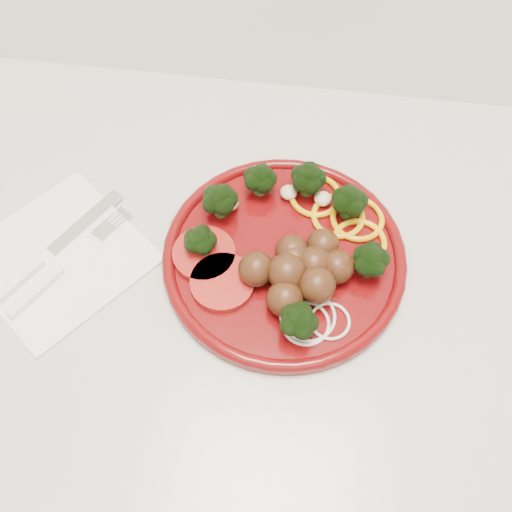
# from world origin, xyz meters

# --- Properties ---
(counter) EXTENTS (2.40, 0.60, 0.90)m
(counter) POSITION_xyz_m (0.00, 1.70, 0.45)
(counter) COLOR beige
(counter) RESTS_ON ground
(plate) EXTENTS (0.27, 0.27, 0.05)m
(plate) POSITION_xyz_m (-0.13, 1.73, 0.92)
(plate) COLOR #510608
(plate) RESTS_ON counter
(napkin) EXTENTS (0.24, 0.24, 0.00)m
(napkin) POSITION_xyz_m (-0.38, 1.69, 0.90)
(napkin) COLOR white
(napkin) RESTS_ON counter
(knife) EXTENTS (0.11, 0.18, 0.01)m
(knife) POSITION_xyz_m (-0.40, 1.68, 0.91)
(knife) COLOR silver
(knife) RESTS_ON napkin
(fork) EXTENTS (0.10, 0.16, 0.01)m
(fork) POSITION_xyz_m (-0.38, 1.66, 0.91)
(fork) COLOR white
(fork) RESTS_ON napkin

